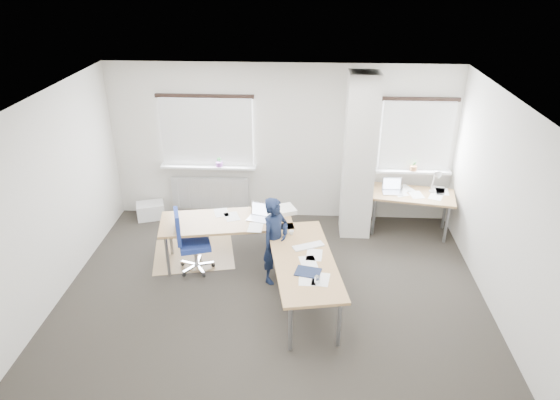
# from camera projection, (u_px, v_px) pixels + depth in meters

# --- Properties ---
(ground) EXTENTS (6.00, 6.00, 0.00)m
(ground) POSITION_uv_depth(u_px,v_px,m) (272.00, 297.00, 7.10)
(ground) COLOR black
(ground) RESTS_ON ground
(room_shell) EXTENTS (6.04, 5.04, 2.82)m
(room_shell) POSITION_uv_depth(u_px,v_px,m) (287.00, 171.00, 6.73)
(room_shell) COLOR beige
(room_shell) RESTS_ON ground
(floor_mat) EXTENTS (1.45, 1.30, 0.01)m
(floor_mat) POSITION_uv_depth(u_px,v_px,m) (194.00, 254.00, 8.10)
(floor_mat) COLOR #997B53
(floor_mat) RESTS_ON ground
(white_crate) EXTENTS (0.57, 0.48, 0.29)m
(white_crate) POSITION_uv_depth(u_px,v_px,m) (151.00, 210.00, 9.17)
(white_crate) COLOR white
(white_crate) RESTS_ON ground
(desk_main) EXTENTS (2.82, 2.63, 0.96)m
(desk_main) POSITION_uv_depth(u_px,v_px,m) (265.00, 239.00, 7.18)
(desk_main) COLOR #A27145
(desk_main) RESTS_ON ground
(desk_side) EXTENTS (1.50, 0.93, 1.22)m
(desk_side) POSITION_uv_depth(u_px,v_px,m) (412.00, 196.00, 8.48)
(desk_side) COLOR #A27145
(desk_side) RESTS_ON ground
(task_chair) EXTENTS (0.59, 0.57, 1.03)m
(task_chair) POSITION_uv_depth(u_px,v_px,m) (193.00, 254.00, 7.58)
(task_chair) COLOR navy
(task_chair) RESTS_ON ground
(person) EXTENTS (0.55, 0.58, 1.34)m
(person) POSITION_uv_depth(u_px,v_px,m) (275.00, 241.00, 7.19)
(person) COLOR black
(person) RESTS_ON ground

